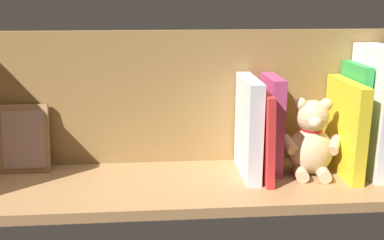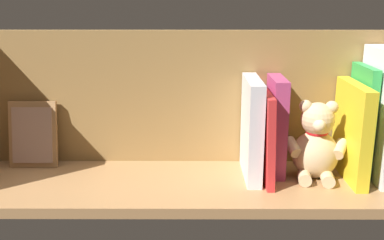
{
  "view_description": "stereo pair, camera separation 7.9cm",
  "coord_description": "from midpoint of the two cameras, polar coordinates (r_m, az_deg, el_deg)",
  "views": [
    {
      "loc": [
        7.61,
        93.45,
        39.68
      ],
      "look_at": [
        0.0,
        0.0,
        13.6
      ],
      "focal_mm": 42.83,
      "sensor_mm": 36.0,
      "label": 1
    },
    {
      "loc": [
        -0.34,
        93.76,
        39.68
      ],
      "look_at": [
        0.0,
        0.0,
        13.6
      ],
      "focal_mm": 42.83,
      "sensor_mm": 36.0,
      "label": 2
    }
  ],
  "objects": [
    {
      "name": "book_1",
      "position": [
        1.07,
        21.16,
        -1.36
      ],
      "size": [
        2.69,
        18.45,
        21.13
      ],
      "primitive_type": "cube",
      "rotation": [
        0.0,
        -0.0,
        0.0
      ],
      "color": "yellow",
      "rests_on": "ground_plane"
    },
    {
      "name": "ground_plane",
      "position": [
        1.02,
        2.25,
        -7.99
      ],
      "size": [
        101.9,
        28.72,
        2.2
      ],
      "primitive_type": "cube",
      "color": "#A87A4C"
    },
    {
      "name": "shelf_back_panel",
      "position": [
        1.08,
        2.12,
        2.79
      ],
      "size": [
        101.9,
        1.5,
        31.52
      ],
      "primitive_type": "cube",
      "color": "olive",
      "rests_on": "ground_plane"
    },
    {
      "name": "book_4",
      "position": [
        1.02,
        9.49,
        -1.05
      ],
      "size": [
        3.14,
        16.63,
        21.98
      ],
      "primitive_type": "cube",
      "color": "silver",
      "rests_on": "ground_plane"
    },
    {
      "name": "picture_frame_leaning",
      "position": [
        1.12,
        -17.46,
        -1.76
      ],
      "size": [
        11.09,
        4.22,
        15.54
      ],
      "color": "#A87A4C",
      "rests_on": "ground_plane"
    },
    {
      "name": "book_2",
      "position": [
        1.05,
        12.39,
        -0.73
      ],
      "size": [
        3.04,
        12.23,
        21.85
      ],
      "primitive_type": "cube",
      "color": "#B23F72",
      "rests_on": "ground_plane"
    },
    {
      "name": "book_3",
      "position": [
        1.02,
        11.12,
        -1.81
      ],
      "size": [
        2.2,
        18.01,
        19.58
      ],
      "primitive_type": "cube",
      "rotation": [
        0.0,
        0.03,
        0.0
      ],
      "color": "red",
      "rests_on": "ground_plane"
    },
    {
      "name": "dictionary_thick_white",
      "position": [
        1.09,
        24.74,
        0.6
      ],
      "size": [
        5.71,
        17.37,
        28.52
      ],
      "primitive_type": "cube",
      "color": "white",
      "rests_on": "ground_plane"
    },
    {
      "name": "book_0",
      "position": [
        1.1,
        22.1,
        -0.09
      ],
      "size": [
        1.9,
        12.92,
        24.51
      ],
      "primitive_type": "cube",
      "rotation": [
        0.0,
        0.0,
        0.0
      ],
      "color": "green",
      "rests_on": "ground_plane"
    },
    {
      "name": "teddy_bear",
      "position": [
        1.05,
        17.13,
        -2.93
      ],
      "size": [
        14.04,
        12.2,
        17.49
      ],
      "rotation": [
        0.0,
        0.0,
        -0.15
      ],
      "color": "#D1B284",
      "rests_on": "ground_plane"
    }
  ]
}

